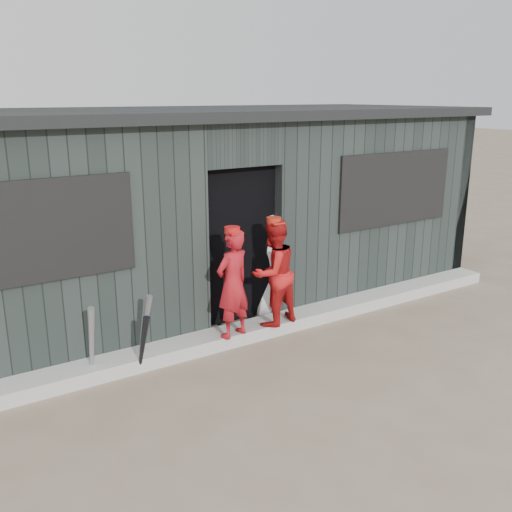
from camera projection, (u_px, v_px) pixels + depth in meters
ground at (359, 401)px, 5.40m from camera, size 80.00×80.00×0.00m
curb at (255, 329)px, 6.85m from camera, size 8.00×0.36×0.15m
bat_left at (92, 343)px, 5.65m from camera, size 0.10×0.33×0.85m
bat_mid at (144, 331)px, 5.95m from camera, size 0.14×0.32×0.84m
bat_right at (143, 345)px, 5.78m from camera, size 0.09×0.31×0.70m
player_red_left at (233, 284)px, 6.33m from camera, size 0.52×0.41×1.25m
player_red_right at (273, 273)px, 6.68m from camera, size 0.70×0.58×1.27m
player_grey_back at (265, 264)px, 7.30m from camera, size 0.69×0.45×1.41m
dugout at (190, 208)px, 7.88m from camera, size 8.30×3.30×2.62m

